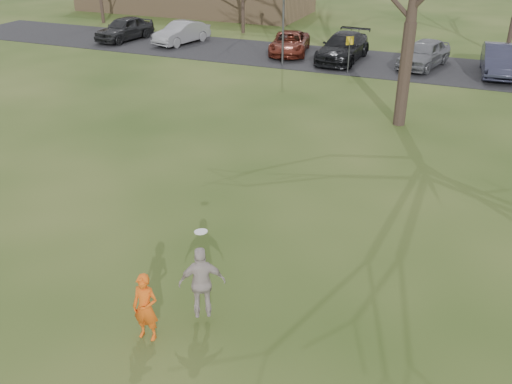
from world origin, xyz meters
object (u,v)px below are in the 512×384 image
car_2 (290,43)px  car_5 (499,60)px  car_1 (181,33)px  car_4 (424,53)px  player_defender (146,307)px  car_3 (343,47)px  car_0 (124,28)px  catching_play (202,282)px

car_2 → car_5: car_5 is taller
car_1 → car_4: car_4 is taller
player_defender → car_3: bearing=91.4°
car_1 → car_3: bearing=10.8°
player_defender → car_0: (-17.83, 25.39, 0.04)m
car_2 → car_3: size_ratio=0.87×
player_defender → car_5: size_ratio=0.32×
car_1 → car_4: 15.88m
car_1 → player_defender: bearing=-48.8°
car_0 → car_3: car_0 is taller
car_0 → player_defender: bearing=-46.6°
car_5 → car_4: bearing=172.2°
car_1 → catching_play: catching_play is taller
player_defender → car_0: 31.02m
car_0 → car_1: bearing=15.4°
car_3 → catching_play: (3.31, -24.51, 0.25)m
car_1 → car_2: 7.69m
car_1 → car_5: (19.88, -0.48, 0.08)m
car_0 → car_1: size_ratio=1.06×
car_4 → catching_play: 24.80m
player_defender → car_5: bearing=72.2°
player_defender → car_2: player_defender is taller
car_4 → car_5: car_5 is taller
player_defender → catching_play: 1.27m
car_0 → car_1: (4.17, 0.52, -0.07)m
player_defender → catching_play: catching_play is taller
player_defender → catching_play: bearing=40.7°
car_1 → car_5: size_ratio=0.90×
car_2 → car_5: (12.19, -0.46, 0.14)m
car_4 → car_5: bearing=11.0°
player_defender → car_4: (2.22, 25.63, 0.04)m
car_1 → car_2: bearing=13.3°
car_1 → car_2: car_1 is taller
car_4 → catching_play: size_ratio=2.09×
car_0 → car_2: (11.86, 0.49, -0.13)m
car_2 → car_4: bearing=-13.9°
car_3 → car_0: bearing=-177.8°
car_2 → car_4: size_ratio=1.03×
car_0 → car_4: bearing=9.0°
player_defender → car_4: 25.73m
player_defender → car_1: 29.29m
player_defender → car_0: car_0 is taller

